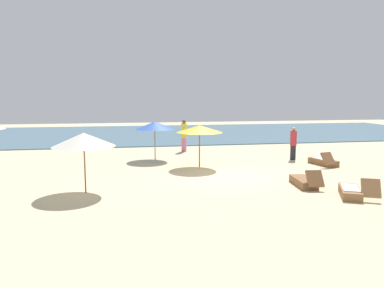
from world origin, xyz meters
name	(u,v)px	position (x,y,z in m)	size (l,w,h in m)	color
ground_plane	(223,175)	(0.00, 0.00, 0.00)	(60.00, 60.00, 0.00)	beige
ocean_water	(174,133)	(0.00, 17.00, 0.03)	(48.00, 16.00, 0.06)	#476B7F
umbrella_1	(200,129)	(-0.64, 1.88, 1.81)	(2.13, 2.13, 1.98)	brown
umbrella_3	(155,125)	(-2.54, 4.26, 1.80)	(2.04, 2.04, 2.00)	olive
umbrella_4	(84,140)	(-5.39, -1.85, 1.86)	(2.14, 2.14, 2.10)	brown
lounger_0	(352,192)	(3.43, -3.88, 0.18)	(1.26, 1.77, 0.70)	olive
lounger_1	(324,162)	(5.38, 1.40, 0.18)	(0.95, 1.76, 0.71)	brown
lounger_2	(304,182)	(2.54, -2.28, 0.17)	(0.76, 1.73, 0.70)	brown
person_0	(184,135)	(-0.63, 6.82, 0.97)	(0.36, 0.36, 1.91)	#D17299
person_2	(293,143)	(4.58, 3.07, 0.87)	(0.46, 0.46, 1.71)	#26262D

